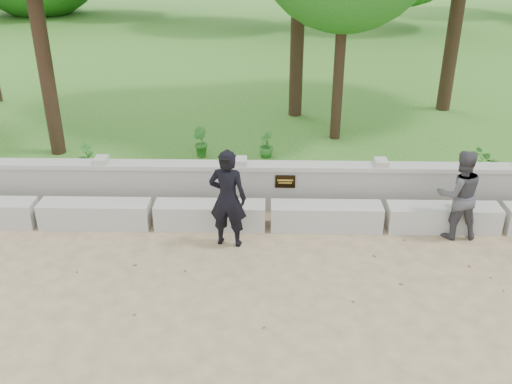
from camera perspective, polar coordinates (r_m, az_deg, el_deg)
ground at (r=8.34m, az=1.14°, el=-9.95°), size 80.00×80.00×0.00m
lawn at (r=21.30m, az=1.33°, el=12.93°), size 40.00×22.00×0.25m
concrete_bench at (r=9.83m, az=1.21°, el=-2.39°), size 11.90×0.45×0.45m
parapet_wall at (r=10.35m, az=1.24°, el=0.60°), size 12.50×0.35×0.90m
man_main at (r=9.08m, az=-2.84°, el=-0.64°), size 0.67×0.60×1.67m
visitor_left at (r=9.91m, az=19.65°, el=-0.24°), size 0.78×0.62×1.54m
shrub_a at (r=12.00m, az=-16.55°, el=3.53°), size 0.36×0.36×0.58m
shrub_b at (r=12.19m, az=-5.62°, el=4.99°), size 0.44×0.44×0.63m
shrub_c at (r=11.71m, az=22.07°, el=2.32°), size 0.78×0.78×0.66m
shrub_d at (r=12.10m, az=1.00°, el=4.77°), size 0.41×0.42×0.56m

